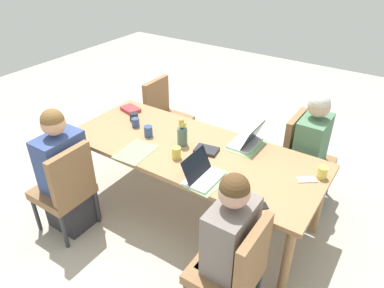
{
  "coord_description": "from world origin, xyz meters",
  "views": [
    {
      "loc": [
        1.5,
        -2.26,
        2.45
      ],
      "look_at": [
        0.0,
        0.0,
        0.78
      ],
      "focal_mm": 33.66,
      "sensor_mm": 36.0,
      "label": 1
    }
  ],
  "objects": [
    {
      "name": "chair_near_left_far",
      "position": [
        0.85,
        -0.77,
        0.5
      ],
      "size": [
        0.44,
        0.44,
        0.9
      ],
      "color": "olive",
      "rests_on": "ground_plane"
    },
    {
      "name": "coffee_mug_far_left",
      "position": [
        1.09,
        0.21,
        0.78
      ],
      "size": [
        0.08,
        0.08,
        0.1
      ],
      "primitive_type": "cylinder",
      "color": "#DBC64C",
      "rests_on": "dining_table"
    },
    {
      "name": "laptop_far_left_near",
      "position": [
        0.38,
        0.34,
        0.77
      ],
      "size": [
        0.22,
        0.32,
        0.2
      ],
      "color": "silver",
      "rests_on": "dining_table"
    },
    {
      "name": "laptop_near_left_far",
      "position": [
        0.3,
        -0.32,
        0.77
      ],
      "size": [
        0.22,
        0.32,
        0.2
      ],
      "color": "silver",
      "rests_on": "dining_table"
    },
    {
      "name": "book_red_cover",
      "position": [
        0.13,
        0.03,
        0.74
      ],
      "size": [
        0.22,
        0.17,
        0.03
      ],
      "primitive_type": "cube",
      "rotation": [
        0.0,
        0.0,
        0.17
      ],
      "color": "#28282D",
      "rests_on": "dining_table"
    },
    {
      "name": "chair_near_left_mid",
      "position": [
        -0.77,
        -0.81,
        0.5
      ],
      "size": [
        0.44,
        0.44,
        0.9
      ],
      "color": "olive",
      "rests_on": "ground_plane"
    },
    {
      "name": "coffee_mug_near_right",
      "position": [
        -0.69,
        0.04,
        0.78
      ],
      "size": [
        0.08,
        0.08,
        0.09
      ],
      "primitive_type": "cylinder",
      "color": "#33477A",
      "rests_on": "dining_table"
    },
    {
      "name": "ground_plane",
      "position": [
        0.0,
        0.0,
        0.0
      ],
      "size": [
        10.0,
        10.0,
        0.0
      ],
      "primitive_type": "plane",
      "color": "#B2A899"
    },
    {
      "name": "flower_vase",
      "position": [
        -0.11,
        0.01,
        0.86
      ],
      "size": [
        0.09,
        0.09,
        0.27
      ],
      "color": "#4C6B60",
      "rests_on": "dining_table"
    },
    {
      "name": "book_blue_cover",
      "position": [
        -0.97,
        0.27,
        0.75
      ],
      "size": [
        0.23,
        0.19,
        0.04
      ],
      "primitive_type": "cube",
      "rotation": [
        0.0,
        0.0,
        -0.26
      ],
      "color": "#B73338",
      "rests_on": "dining_table"
    },
    {
      "name": "placemat_far_left_near",
      "position": [
        0.38,
        0.32,
        0.73
      ],
      "size": [
        0.26,
        0.36,
        0.0
      ],
      "primitive_type": "cube",
      "rotation": [
        0.0,
        0.0,
        -1.58
      ],
      "color": "#7FAD70",
      "rests_on": "dining_table"
    },
    {
      "name": "person_near_left_far",
      "position": [
        0.78,
        -0.71,
        0.53
      ],
      "size": [
        0.36,
        0.4,
        1.19
      ],
      "color": "#2D2D33",
      "rests_on": "ground_plane"
    },
    {
      "name": "person_far_left_near",
      "position": [
        0.84,
        0.76,
        0.53
      ],
      "size": [
        0.36,
        0.4,
        1.19
      ],
      "color": "#2D2D33",
      "rests_on": "ground_plane"
    },
    {
      "name": "placemat_near_left_mid",
      "position": [
        -0.38,
        -0.32,
        0.73
      ],
      "size": [
        0.28,
        0.38,
        0.0
      ],
      "primitive_type": "cube",
      "rotation": [
        0.0,
        0.0,
        1.64
      ],
      "color": "#7FAD70",
      "rests_on": "dining_table"
    },
    {
      "name": "coffee_mug_centre_right",
      "position": [
        -0.03,
        -0.19,
        0.78
      ],
      "size": [
        0.08,
        0.08,
        0.1
      ],
      "primitive_type": "cylinder",
      "color": "#DBC64C",
      "rests_on": "dining_table"
    },
    {
      "name": "phone_silver",
      "position": [
        1.0,
        0.12,
        0.73
      ],
      "size": [
        0.16,
        0.15,
        0.01
      ],
      "primitive_type": "cube",
      "rotation": [
        0.0,
        0.0,
        0.66
      ],
      "color": "silver",
      "rests_on": "dining_table"
    },
    {
      "name": "coffee_mug_near_left",
      "position": [
        -0.79,
        0.13,
        0.77
      ],
      "size": [
        0.09,
        0.09,
        0.08
      ],
      "primitive_type": "cylinder",
      "color": "#232328",
      "rests_on": "dining_table"
    },
    {
      "name": "placemat_near_left_far",
      "position": [
        0.35,
        -0.32,
        0.73
      ],
      "size": [
        0.28,
        0.38,
        0.0
      ],
      "primitive_type": "cube",
      "rotation": [
        0.0,
        0.0,
        1.51
      ],
      "color": "#7FAD70",
      "rests_on": "dining_table"
    },
    {
      "name": "coffee_mug_centre_left",
      "position": [
        -0.47,
        -0.04,
        0.78
      ],
      "size": [
        0.08,
        0.08,
        0.1
      ],
      "primitive_type": "cylinder",
      "color": "#33477A",
      "rests_on": "dining_table"
    },
    {
      "name": "chair_far_right_near",
      "position": [
        -0.91,
        0.78,
        0.5
      ],
      "size": [
        0.44,
        0.44,
        0.9
      ],
      "color": "olive",
      "rests_on": "ground_plane"
    },
    {
      "name": "chair_far_left_near",
      "position": [
        0.77,
        0.82,
        0.5
      ],
      "size": [
        0.44,
        0.44,
        0.9
      ],
      "color": "olive",
      "rests_on": "ground_plane"
    },
    {
      "name": "person_near_left_mid",
      "position": [
        -0.85,
        -0.75,
        0.53
      ],
      "size": [
        0.36,
        0.4,
        1.19
      ],
      "color": "#2D2D33",
      "rests_on": "ground_plane"
    },
    {
      "name": "dining_table",
      "position": [
        0.0,
        0.0,
        0.66
      ],
      "size": [
        2.34,
        0.95,
        0.73
      ],
      "color": "#9E754C",
      "rests_on": "ground_plane"
    },
    {
      "name": "phone_black",
      "position": [
        0.81,
        -0.39,
        0.73
      ],
      "size": [
        0.16,
        0.16,
        0.01
      ],
      "primitive_type": "cube",
      "rotation": [
        0.0,
        0.0,
        0.79
      ],
      "color": "black",
      "rests_on": "dining_table"
    }
  ]
}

